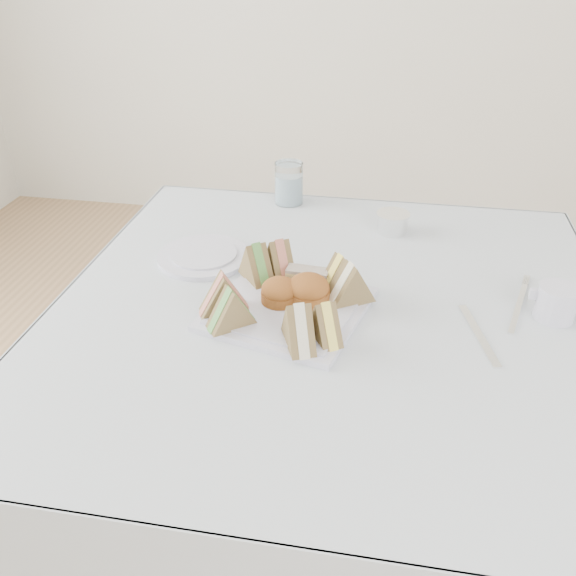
% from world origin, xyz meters
% --- Properties ---
extents(floor, '(4.00, 4.00, 0.00)m').
position_xyz_m(floor, '(0.00, 0.00, 0.00)').
color(floor, '#9E7751').
rests_on(floor, ground).
extents(table, '(0.90, 0.90, 0.74)m').
position_xyz_m(table, '(0.00, 0.00, 0.37)').
color(table, brown).
rests_on(table, floor).
extents(tablecloth, '(1.02, 1.02, 0.01)m').
position_xyz_m(tablecloth, '(0.00, 0.00, 0.74)').
color(tablecloth, silver).
rests_on(tablecloth, table).
extents(serving_plate, '(0.32, 0.32, 0.01)m').
position_xyz_m(serving_plate, '(-0.08, -0.03, 0.75)').
color(serving_plate, silver).
rests_on(serving_plate, tablecloth).
extents(sandwich_fl_a, '(0.10, 0.07, 0.08)m').
position_xyz_m(sandwich_fl_a, '(-0.18, -0.07, 0.80)').
color(sandwich_fl_a, brown).
rests_on(sandwich_fl_a, serving_plate).
extents(sandwich_fl_b, '(0.09, 0.08, 0.07)m').
position_xyz_m(sandwich_fl_b, '(-0.16, -0.11, 0.79)').
color(sandwich_fl_b, brown).
rests_on(sandwich_fl_b, serving_plate).
extents(sandwich_fr_a, '(0.07, 0.09, 0.07)m').
position_xyz_m(sandwich_fr_a, '(-0.00, -0.12, 0.79)').
color(sandwich_fr_a, brown).
rests_on(sandwich_fr_a, serving_plate).
extents(sandwich_fr_b, '(0.07, 0.10, 0.08)m').
position_xyz_m(sandwich_fr_b, '(-0.04, -0.14, 0.80)').
color(sandwich_fr_b, brown).
rests_on(sandwich_fr_b, serving_plate).
extents(sandwich_bl_a, '(0.09, 0.09, 0.08)m').
position_xyz_m(sandwich_bl_a, '(-0.15, 0.05, 0.80)').
color(sandwich_bl_a, brown).
rests_on(sandwich_bl_a, serving_plate).
extents(sandwich_bl_b, '(0.08, 0.10, 0.08)m').
position_xyz_m(sandwich_bl_b, '(-0.11, 0.07, 0.80)').
color(sandwich_bl_b, brown).
rests_on(sandwich_bl_b, serving_plate).
extents(sandwich_br_a, '(0.10, 0.08, 0.08)m').
position_xyz_m(sandwich_br_a, '(0.03, 0.00, 0.80)').
color(sandwich_br_a, brown).
rests_on(sandwich_br_a, serving_plate).
extents(sandwich_br_b, '(0.09, 0.08, 0.07)m').
position_xyz_m(sandwich_br_b, '(0.01, 0.04, 0.79)').
color(sandwich_br_b, brown).
rests_on(sandwich_br_b, serving_plate).
extents(scone_left, '(0.07, 0.07, 0.05)m').
position_xyz_m(scone_left, '(-0.09, -0.03, 0.78)').
color(scone_left, '#A15224').
rests_on(scone_left, serving_plate).
extents(scone_right, '(0.08, 0.08, 0.05)m').
position_xyz_m(scone_right, '(-0.04, -0.01, 0.78)').
color(scone_right, '#A15224').
rests_on(scone_right, serving_plate).
extents(pastry_slice, '(0.08, 0.04, 0.04)m').
position_xyz_m(pastry_slice, '(-0.05, 0.04, 0.78)').
color(pastry_slice, tan).
rests_on(pastry_slice, serving_plate).
extents(side_plate, '(0.25, 0.25, 0.01)m').
position_xyz_m(side_plate, '(-0.28, 0.13, 0.75)').
color(side_plate, silver).
rests_on(side_plate, tablecloth).
extents(water_glass, '(0.07, 0.07, 0.10)m').
position_xyz_m(water_glass, '(-0.16, 0.46, 0.80)').
color(water_glass, white).
rests_on(water_glass, tablecloth).
extents(tea_strainer, '(0.10, 0.10, 0.04)m').
position_xyz_m(tea_strainer, '(0.10, 0.33, 0.77)').
color(tea_strainer, white).
rests_on(tea_strainer, tablecloth).
extents(knife, '(0.06, 0.18, 0.00)m').
position_xyz_m(knife, '(0.26, -0.05, 0.75)').
color(knife, white).
rests_on(knife, tablecloth).
extents(fork, '(0.06, 0.18, 0.00)m').
position_xyz_m(fork, '(0.34, 0.05, 0.75)').
color(fork, white).
rests_on(fork, tablecloth).
extents(creamer_jug, '(0.07, 0.07, 0.06)m').
position_xyz_m(creamer_jug, '(0.39, 0.03, 0.78)').
color(creamer_jug, silver).
rests_on(creamer_jug, tablecloth).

